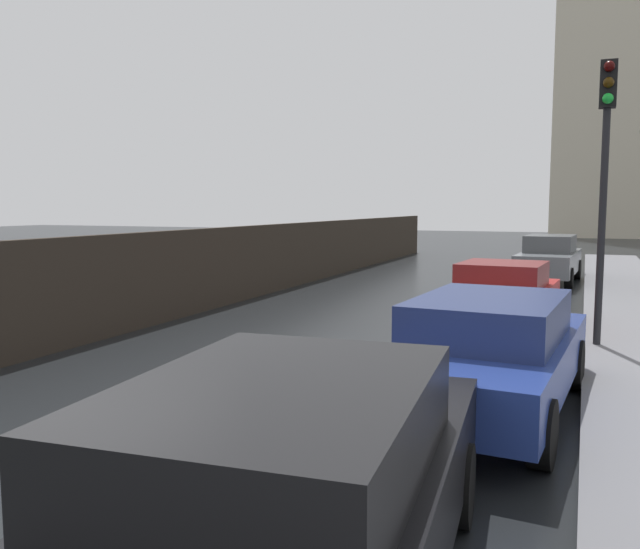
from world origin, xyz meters
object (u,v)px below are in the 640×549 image
object	(u,v)px
car_red_behind_camera	(501,296)
car_black_far_lane	(288,492)
car_grey_mid_road	(549,258)
car_blue_near_kerb	(489,351)
traffic_light	(605,151)

from	to	relation	value
car_red_behind_camera	car_black_far_lane	distance (m)	9.81
car_grey_mid_road	car_red_behind_camera	xyz separation A→B (m)	(-0.45, -8.90, -0.09)
car_blue_near_kerb	car_grey_mid_road	xyz separation A→B (m)	(-0.03, 14.24, 0.03)
car_grey_mid_road	car_black_far_lane	xyz separation A→B (m)	(-0.53, -18.72, 0.01)
car_blue_near_kerb	traffic_light	distance (m)	4.89
car_blue_near_kerb	traffic_light	world-z (taller)	traffic_light
car_black_far_lane	traffic_light	world-z (taller)	traffic_light
car_blue_near_kerb	car_red_behind_camera	xyz separation A→B (m)	(-0.48, 5.33, -0.05)
car_grey_mid_road	traffic_light	xyz separation A→B (m)	(1.28, -10.28, 2.56)
car_red_behind_camera	car_black_far_lane	bearing A→B (deg)	-86.24
car_grey_mid_road	car_black_far_lane	size ratio (longest dim) A/B	1.05
car_black_far_lane	traffic_light	bearing A→B (deg)	73.72
car_red_behind_camera	car_black_far_lane	xyz separation A→B (m)	(-0.08, -9.81, 0.10)
car_grey_mid_road	car_red_behind_camera	world-z (taller)	car_grey_mid_road
car_grey_mid_road	car_blue_near_kerb	bearing A→B (deg)	-86.31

